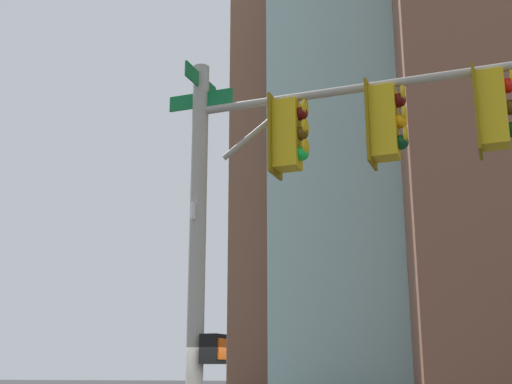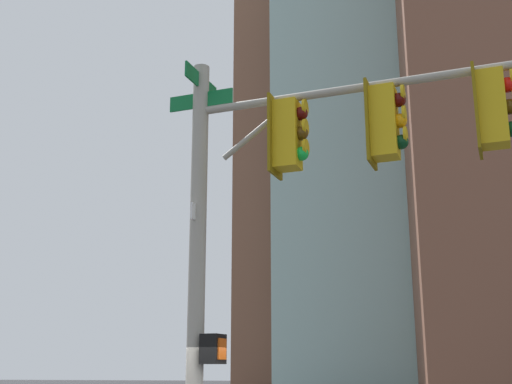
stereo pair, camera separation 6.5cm
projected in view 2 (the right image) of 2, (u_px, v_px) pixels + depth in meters
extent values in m
cylinder|color=#9E998C|center=(197.00, 285.00, 9.30)|extent=(0.24, 0.24, 6.72)
cylinder|color=#9E998C|center=(362.00, 87.00, 9.11)|extent=(4.91, 0.96, 0.12)
cylinder|color=#9E998C|center=(256.00, 132.00, 9.55)|extent=(1.04, 0.26, 0.75)
cube|color=#0F6B33|center=(201.00, 82.00, 10.10)|extent=(0.21, 1.04, 0.24)
cube|color=#0F6B33|center=(201.00, 100.00, 10.02)|extent=(1.04, 0.21, 0.24)
cube|color=white|center=(198.00, 214.00, 9.56)|extent=(0.11, 0.45, 0.24)
cube|color=gold|center=(287.00, 135.00, 9.35)|extent=(0.39, 0.39, 1.00)
cube|color=#7D640C|center=(275.00, 137.00, 9.42)|extent=(0.13, 0.54, 1.16)
sphere|color=#470A07|center=(301.00, 114.00, 9.36)|extent=(0.20, 0.20, 0.20)
cylinder|color=gold|center=(305.00, 107.00, 9.36)|extent=(0.08, 0.23, 0.23)
sphere|color=#4C330A|center=(301.00, 133.00, 9.28)|extent=(0.20, 0.20, 0.20)
cylinder|color=gold|center=(305.00, 127.00, 9.28)|extent=(0.08, 0.23, 0.23)
sphere|color=green|center=(302.00, 154.00, 9.20)|extent=(0.20, 0.20, 0.20)
cylinder|color=gold|center=(306.00, 147.00, 9.20)|extent=(0.08, 0.23, 0.23)
cube|color=gold|center=(384.00, 123.00, 8.87)|extent=(0.39, 0.39, 1.00)
cube|color=#7D640C|center=(370.00, 125.00, 8.94)|extent=(0.13, 0.54, 1.16)
sphere|color=#470A07|center=(398.00, 100.00, 8.88)|extent=(0.20, 0.20, 0.20)
cylinder|color=gold|center=(403.00, 93.00, 8.88)|extent=(0.08, 0.23, 0.23)
sphere|color=#F29E0C|center=(400.00, 121.00, 8.80)|extent=(0.20, 0.20, 0.20)
cylinder|color=gold|center=(404.00, 114.00, 8.80)|extent=(0.08, 0.23, 0.23)
sphere|color=#0A3819|center=(401.00, 142.00, 8.73)|extent=(0.20, 0.20, 0.20)
cylinder|color=gold|center=(406.00, 135.00, 8.73)|extent=(0.08, 0.23, 0.23)
cube|color=gold|center=(492.00, 109.00, 8.40)|extent=(0.39, 0.39, 1.00)
cube|color=#7D640C|center=(477.00, 111.00, 8.46)|extent=(0.13, 0.54, 1.16)
sphere|color=red|center=(507.00, 85.00, 8.40)|extent=(0.20, 0.20, 0.20)
cylinder|color=gold|center=(512.00, 78.00, 8.40)|extent=(0.08, 0.23, 0.23)
sphere|color=#4C330A|center=(510.00, 107.00, 8.33)|extent=(0.20, 0.20, 0.20)
sphere|color=#0A3819|center=(512.00, 129.00, 8.25)|extent=(0.20, 0.20, 0.20)
cube|color=black|center=(213.00, 349.00, 8.98)|extent=(0.31, 0.40, 0.40)
cube|color=#EA5914|center=(222.00, 349.00, 8.93)|extent=(0.06, 0.25, 0.28)
cube|color=brown|center=(371.00, 164.00, 62.75)|extent=(23.13, 16.68, 41.80)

